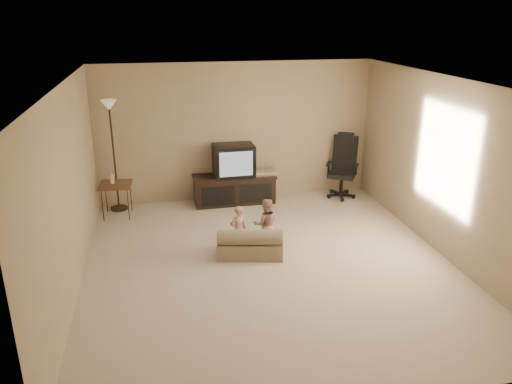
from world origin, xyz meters
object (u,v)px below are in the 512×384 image
tv_stand (234,179)px  child_sofa (250,244)px  office_chair (342,174)px  toddler_left (238,230)px  side_table (115,185)px  toddler_right (266,224)px  floor_lamp (111,131)px

tv_stand → child_sofa: 2.20m
office_chair → toddler_left: (-2.33, -1.98, -0.06)m
office_chair → toddler_left: office_chair is taller
tv_stand → toddler_left: tv_stand is taller
tv_stand → side_table: bearing=-174.1°
toddler_left → toddler_right: toddler_right is taller
tv_stand → toddler_right: size_ratio=1.96×
tv_stand → floor_lamp: (-2.07, 0.06, 0.96)m
office_chair → floor_lamp: bearing=-150.8°
tv_stand → office_chair: size_ratio=1.28×
toddler_right → office_chair: bearing=-129.9°
child_sofa → toddler_right: (0.27, 0.19, 0.21)m
tv_stand → floor_lamp: floor_lamp is taller
floor_lamp → child_sofa: 3.21m
child_sofa → floor_lamp: bearing=143.2°
tv_stand → toddler_right: tv_stand is taller
office_chair → floor_lamp: size_ratio=0.62×
office_chair → child_sofa: office_chair is taller
tv_stand → side_table: tv_stand is taller
office_chair → toddler_right: 2.70m
tv_stand → child_sofa: (-0.13, -2.18, -0.27)m
tv_stand → toddler_right: bearing=-87.1°
tv_stand → office_chair: 2.05m
side_table → child_sofa: (1.95, -1.92, -0.38)m
tv_stand → side_table: (-2.07, -0.25, 0.11)m
side_table → child_sofa: side_table is taller
side_table → toddler_left: bearing=-45.1°
tv_stand → office_chair: (2.05, -0.08, -0.02)m
floor_lamp → child_sofa: size_ratio=1.91×
toddler_right → toddler_left: bearing=14.9°
office_chair → toddler_right: (-1.91, -1.91, -0.04)m
office_chair → toddler_left: bearing=-108.5°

